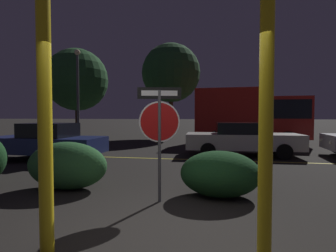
{
  "coord_description": "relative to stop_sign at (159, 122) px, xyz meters",
  "views": [
    {
      "loc": [
        0.71,
        -3.33,
        1.64
      ],
      "look_at": [
        -0.53,
        3.4,
        1.38
      ],
      "focal_mm": 28.0,
      "sensor_mm": 36.0,
      "label": 1
    }
  ],
  "objects": [
    {
      "name": "road_center_stripe",
      "position": [
        0.35,
        4.94,
        -1.53
      ],
      "size": [
        35.33,
        0.12,
        0.01
      ],
      "primitive_type": "cube",
      "color": "gold",
      "rests_on": "ground_plane"
    },
    {
      "name": "passing_car_2",
      "position": [
        2.1,
        6.27,
        -0.84
      ],
      "size": [
        4.72,
        1.98,
        1.37
      ],
      "rotation": [
        0.0,
        0.0,
        -1.52
      ],
      "color": "silver",
      "rests_on": "ground_plane"
    },
    {
      "name": "hedge_bush_2",
      "position": [
        1.14,
        0.53,
        -1.07
      ],
      "size": [
        1.62,
        1.18,
        0.93
      ],
      "primitive_type": "ellipsoid",
      "color": "#19421E",
      "rests_on": "ground_plane"
    },
    {
      "name": "stop_sign",
      "position": [
        0.0,
        0.0,
        0.0
      ],
      "size": [
        0.81,
        0.23,
        2.18
      ],
      "rotation": [
        0.0,
        0.0,
        0.25
      ],
      "color": "#4C4C51",
      "rests_on": "ground_plane"
    },
    {
      "name": "yellow_pole_left",
      "position": [
        -0.94,
        -2.07,
        0.17
      ],
      "size": [
        0.16,
        0.16,
        3.4
      ],
      "primitive_type": "cylinder",
      "color": "yellow",
      "rests_on": "ground_plane"
    },
    {
      "name": "tree_0",
      "position": [
        -9.63,
        14.02,
        2.91
      ],
      "size": [
        4.8,
        4.8,
        6.85
      ],
      "color": "#422D1E",
      "rests_on": "ground_plane"
    },
    {
      "name": "tree_1",
      "position": [
        -2.33,
        14.82,
        3.36
      ],
      "size": [
        4.42,
        4.42,
        7.11
      ],
      "color": "#422D1E",
      "rests_on": "ground_plane"
    },
    {
      "name": "ground_plane",
      "position": [
        0.35,
        -1.53,
        -1.53
      ],
      "size": [
        260.0,
        260.0,
        0.0
      ],
      "primitive_type": "plane",
      "color": "black"
    },
    {
      "name": "delivery_truck",
      "position": [
        3.04,
        10.84,
        0.19
      ],
      "size": [
        6.22,
        2.67,
        3.2
      ],
      "rotation": [
        0.0,
        0.0,
        -1.62
      ],
      "color": "maroon",
      "rests_on": "ground_plane"
    },
    {
      "name": "hedge_bush_1",
      "position": [
        -2.23,
        0.47,
        -1.0
      ],
      "size": [
        1.86,
        1.02,
        1.06
      ],
      "primitive_type": "ellipsoid",
      "color": "#2D6633",
      "rests_on": "ground_plane"
    },
    {
      "name": "yellow_pole_right",
      "position": [
        1.57,
        -1.98,
        -0.11
      ],
      "size": [
        0.15,
        0.15,
        2.85
      ],
      "primitive_type": "cylinder",
      "color": "yellow",
      "rests_on": "ground_plane"
    },
    {
      "name": "passing_car_1",
      "position": [
        -5.07,
        3.79,
        -0.84
      ],
      "size": [
        4.3,
        1.89,
        1.38
      ],
      "rotation": [
        0.0,
        0.0,
        1.55
      ],
      "color": "navy",
      "rests_on": "ground_plane"
    },
    {
      "name": "street_lamp",
      "position": [
        -7.67,
        10.64,
        1.98
      ],
      "size": [
        0.37,
        0.37,
        5.88
      ],
      "color": "#4C4C51",
      "rests_on": "ground_plane"
    }
  ]
}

